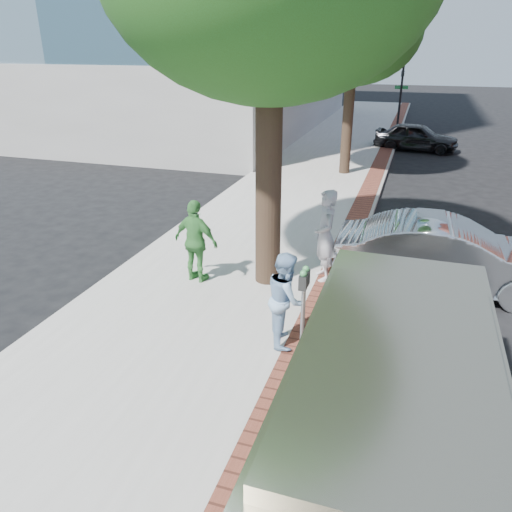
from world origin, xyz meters
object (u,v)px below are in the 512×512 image
at_px(parking_meter, 304,292).
at_px(person_green, 196,241).
at_px(person_officer, 286,299).
at_px(sedan_silver, 447,256).
at_px(van, 393,400).
at_px(person_gray, 325,236).
at_px(bg_car, 416,137).

xyz_separation_m(parking_meter, person_green, (-2.71, 1.87, -0.17)).
bearing_deg(person_officer, sedan_silver, -56.43).
relative_size(person_officer, van, 0.29).
bearing_deg(person_gray, parking_meter, -19.45).
bearing_deg(person_green, person_officer, 155.58).
distance_m(sedan_silver, bg_car, 15.18).
relative_size(person_officer, bg_car, 0.42).
bearing_deg(van, person_officer, 129.11).
bearing_deg(person_green, bg_car, -92.21).
relative_size(parking_meter, person_officer, 0.91).
relative_size(person_officer, sedan_silver, 0.36).
bearing_deg(bg_car, person_green, 173.79).
relative_size(person_gray, bg_car, 0.51).
xyz_separation_m(person_gray, person_officer, (-0.15, -2.63, -0.17)).
relative_size(person_gray, van, 0.35).
xyz_separation_m(parking_meter, sedan_silver, (2.28, 3.40, -0.46)).
height_order(person_green, sedan_silver, person_green).
xyz_separation_m(parking_meter, person_officer, (-0.32, 0.15, -0.24)).
height_order(bg_car, van, van).
distance_m(person_officer, person_green, 2.95).
distance_m(person_officer, van, 2.92).
relative_size(person_gray, person_officer, 1.21).
bearing_deg(person_officer, bg_car, -22.75).
distance_m(person_gray, person_green, 2.69).
bearing_deg(parking_meter, person_green, 145.37).
bearing_deg(bg_car, person_officer, -177.71).
bearing_deg(van, person_gray, 109.13).
height_order(parking_meter, sedan_silver, parking_meter).
height_order(person_officer, sedan_silver, person_officer).
bearing_deg(van, bg_car, 90.59).
bearing_deg(person_gray, person_green, -93.41).
height_order(sedan_silver, bg_car, sedan_silver).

